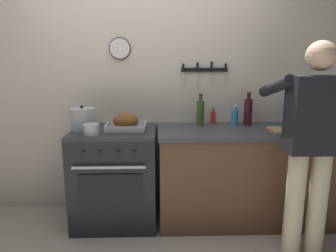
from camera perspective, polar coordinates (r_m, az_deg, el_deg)
The scene contains 13 objects.
wall_back at distance 3.14m, azimuth -5.30°, elevation 7.98°, with size 6.00×0.13×2.60m.
counter_block at distance 3.14m, azimuth 17.30°, elevation -8.49°, with size 2.03×0.65×0.90m.
stove at distance 3.00m, azimuth -9.65°, elevation -9.08°, with size 0.76×0.67×0.90m.
person_cook at distance 2.53m, azimuth 24.80°, elevation -2.22°, with size 0.51×0.63×1.66m.
roasting_pan at distance 2.80m, azimuth -7.74°, elevation 0.58°, with size 0.35×0.26×0.17m.
stock_pot at distance 2.92m, azimuth -15.45°, elevation 1.26°, with size 0.23×0.23×0.22m.
saucepan at distance 2.71m, azimuth -13.97°, elevation -0.62°, with size 0.14×0.14×0.09m.
cutting_board at distance 2.97m, azimuth 21.57°, elevation -0.74°, with size 0.36×0.24×0.02m, color tan.
bottle_soy_sauce at distance 3.20m, azimuth 21.57°, elevation 1.73°, with size 0.06×0.06×0.23m.
bottle_olive_oil at distance 3.00m, azimuth 5.96°, elevation 2.50°, with size 0.07×0.07×0.30m.
bottle_dish_soap at distance 3.06m, azimuth 12.17°, elevation 1.60°, with size 0.07×0.07×0.20m.
bottle_hot_sauce at distance 3.12m, azimuth 8.28°, elevation 1.61°, with size 0.05×0.05×0.16m.
bottle_wine_red at distance 3.09m, azimuth 14.49°, elevation 2.61°, with size 0.08×0.08×0.32m.
Camera 1 is at (0.20, -1.78, 1.54)m, focal length 33.16 mm.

